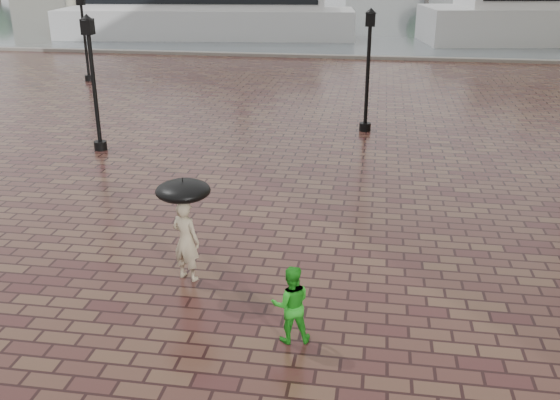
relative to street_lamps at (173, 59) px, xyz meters
name	(u,v)px	position (x,y,z in m)	size (l,w,h in m)	color
ground	(180,318)	(5.00, -15.33, -2.33)	(300.00, 300.00, 0.00)	#391A19
quay_edge	(327,58)	(5.00, 16.67, -2.33)	(80.00, 0.60, 0.30)	slate
street_lamps	(173,59)	(0.00, 0.00, 0.00)	(15.44, 12.44, 4.40)	black
adult_pedestrian	(186,241)	(4.71, -13.81, -1.46)	(0.63, 0.42, 1.73)	tan
child_pedestrian	(291,304)	(7.15, -15.70, -1.61)	(0.69, 0.54, 1.43)	#1F9C1C
ferry_near	(206,8)	(-5.67, 25.85, 0.01)	(24.19, 8.22, 7.78)	beige
umbrella	(183,191)	(4.71, -13.81, -0.37)	(1.10, 1.10, 1.15)	black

